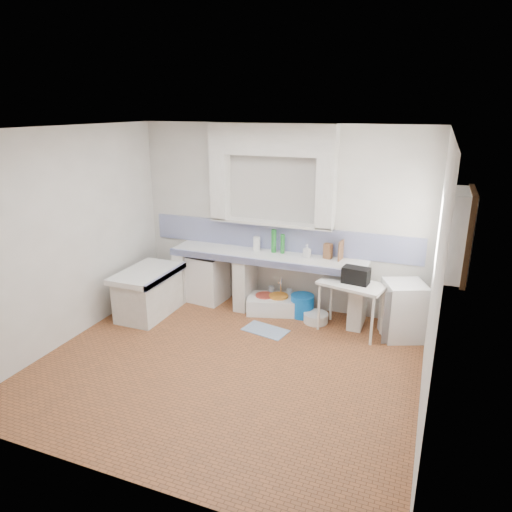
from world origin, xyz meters
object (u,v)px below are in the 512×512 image
(side_table, at_px, (351,308))
(fridge, at_px, (403,310))
(stove, at_px, (208,278))
(sink, at_px, (277,305))

(side_table, distance_m, fridge, 0.70)
(fridge, bearing_deg, stove, 153.89)
(sink, xyz_separation_m, side_table, (1.16, -0.26, 0.26))
(sink, bearing_deg, stove, 162.55)
(sink, distance_m, fridge, 1.88)
(sink, height_order, fridge, fridge)
(stove, relative_size, side_table, 0.86)
(side_table, bearing_deg, fridge, 22.34)
(sink, distance_m, side_table, 1.22)
(side_table, bearing_deg, sink, -178.99)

